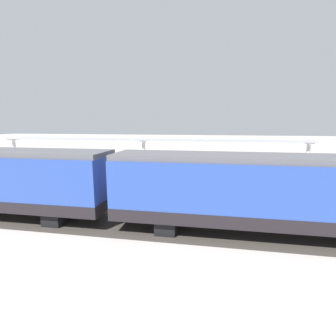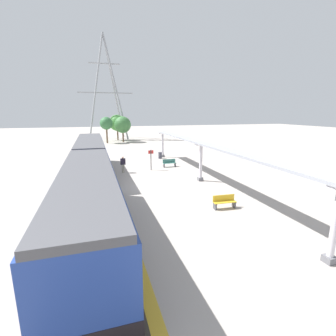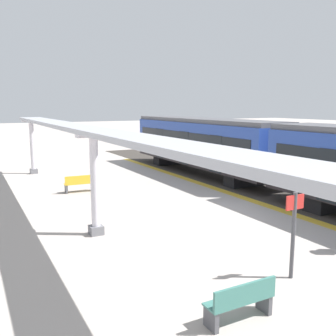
{
  "view_description": "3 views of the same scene",
  "coord_description": "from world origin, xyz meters",
  "px_view_note": "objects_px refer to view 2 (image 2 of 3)",
  "views": [
    {
      "loc": [
        -16.38,
        -5.59,
        4.78
      ],
      "look_at": [
        1.8,
        -2.4,
        1.4
      ],
      "focal_mm": 26.0,
      "sensor_mm": 36.0,
      "label": 1
    },
    {
      "loc": [
        -5.34,
        -19.7,
        6.12
      ],
      "look_at": [
        0.01,
        -2.04,
        1.89
      ],
      "focal_mm": 26.23,
      "sensor_mm": 36.0,
      "label": 2
    },
    {
      "loc": [
        7.3,
        11.91,
        4.27
      ],
      "look_at": [
        0.25,
        -1.32,
        1.79
      ],
      "focal_mm": 40.47,
      "sensor_mm": 36.0,
      "label": 3
    }
  ],
  "objects_px": {
    "train_near_carriage": "(89,204)",
    "passenger_waiting_near_edge": "(123,162)",
    "canopy_pillar_second": "(201,162)",
    "bench_mid_platform": "(224,202)",
    "canopy_pillar_nearest": "(335,224)",
    "canopy_pillar_third": "(163,145)",
    "bench_near_end": "(169,163)",
    "trash_bin": "(160,155)",
    "platform_info_sign": "(151,158)",
    "train_far_carriage": "(91,155)"
  },
  "relations": [
    {
      "from": "canopy_pillar_second",
      "to": "trash_bin",
      "type": "height_order",
      "value": "canopy_pillar_second"
    },
    {
      "from": "canopy_pillar_third",
      "to": "bench_mid_platform",
      "type": "relative_size",
      "value": 2.22
    },
    {
      "from": "canopy_pillar_second",
      "to": "bench_mid_platform",
      "type": "distance_m",
      "value": 6.67
    },
    {
      "from": "canopy_pillar_nearest",
      "to": "canopy_pillar_second",
      "type": "distance_m",
      "value": 13.01
    },
    {
      "from": "canopy_pillar_third",
      "to": "passenger_waiting_near_edge",
      "type": "xyz_separation_m",
      "value": [
        -6.33,
        -7.49,
        -0.66
      ]
    },
    {
      "from": "canopy_pillar_third",
      "to": "bench_near_end",
      "type": "relative_size",
      "value": 2.25
    },
    {
      "from": "train_near_carriage",
      "to": "trash_bin",
      "type": "bearing_deg",
      "value": 65.89
    },
    {
      "from": "canopy_pillar_nearest",
      "to": "platform_info_sign",
      "type": "height_order",
      "value": "canopy_pillar_nearest"
    },
    {
      "from": "canopy_pillar_nearest",
      "to": "canopy_pillar_third",
      "type": "distance_m",
      "value": 25.67
    },
    {
      "from": "bench_near_end",
      "to": "platform_info_sign",
      "type": "distance_m",
      "value": 2.7
    },
    {
      "from": "canopy_pillar_third",
      "to": "canopy_pillar_second",
      "type": "bearing_deg",
      "value": -90.0
    },
    {
      "from": "train_near_carriage",
      "to": "bench_mid_platform",
      "type": "relative_size",
      "value": 8.84
    },
    {
      "from": "train_far_carriage",
      "to": "bench_near_end",
      "type": "xyz_separation_m",
      "value": [
        8.5,
        0.47,
        -1.39
      ]
    },
    {
      "from": "train_near_carriage",
      "to": "canopy_pillar_nearest",
      "type": "distance_m",
      "value": 10.66
    },
    {
      "from": "train_far_carriage",
      "to": "bench_mid_platform",
      "type": "distance_m",
      "value": 14.93
    },
    {
      "from": "canopy_pillar_second",
      "to": "train_near_carriage",
      "type": "bearing_deg",
      "value": -139.42
    },
    {
      "from": "bench_near_end",
      "to": "platform_info_sign",
      "type": "height_order",
      "value": "platform_info_sign"
    },
    {
      "from": "train_near_carriage",
      "to": "canopy_pillar_nearest",
      "type": "height_order",
      "value": "train_near_carriage"
    },
    {
      "from": "canopy_pillar_nearest",
      "to": "canopy_pillar_third",
      "type": "relative_size",
      "value": 1.0
    },
    {
      "from": "canopy_pillar_nearest",
      "to": "passenger_waiting_near_edge",
      "type": "bearing_deg",
      "value": 109.22
    },
    {
      "from": "platform_info_sign",
      "to": "train_near_carriage",
      "type": "bearing_deg",
      "value": -114.38
    },
    {
      "from": "train_near_carriage",
      "to": "canopy_pillar_nearest",
      "type": "bearing_deg",
      "value": -27.38
    },
    {
      "from": "bench_mid_platform",
      "to": "platform_info_sign",
      "type": "distance_m",
      "value": 12.1
    },
    {
      "from": "canopy_pillar_nearest",
      "to": "canopy_pillar_second",
      "type": "height_order",
      "value": "same"
    },
    {
      "from": "train_far_carriage",
      "to": "canopy_pillar_nearest",
      "type": "relative_size",
      "value": 3.98
    },
    {
      "from": "platform_info_sign",
      "to": "canopy_pillar_nearest",
      "type": "bearing_deg",
      "value": -79.78
    },
    {
      "from": "bench_mid_platform",
      "to": "trash_bin",
      "type": "distance_m",
      "value": 17.96
    },
    {
      "from": "platform_info_sign",
      "to": "passenger_waiting_near_edge",
      "type": "height_order",
      "value": "platform_info_sign"
    },
    {
      "from": "canopy_pillar_third",
      "to": "trash_bin",
      "type": "bearing_deg",
      "value": -121.02
    },
    {
      "from": "canopy_pillar_third",
      "to": "passenger_waiting_near_edge",
      "type": "distance_m",
      "value": 9.83
    },
    {
      "from": "train_near_carriage",
      "to": "canopy_pillar_nearest",
      "type": "relative_size",
      "value": 3.98
    },
    {
      "from": "train_near_carriage",
      "to": "passenger_waiting_near_edge",
      "type": "xyz_separation_m",
      "value": [
        3.13,
        13.27,
        -0.77
      ]
    },
    {
      "from": "trash_bin",
      "to": "passenger_waiting_near_edge",
      "type": "xyz_separation_m",
      "value": [
        -5.65,
        -6.36,
        0.62
      ]
    },
    {
      "from": "bench_mid_platform",
      "to": "train_near_carriage",
      "type": "bearing_deg",
      "value": -168.55
    },
    {
      "from": "canopy_pillar_nearest",
      "to": "passenger_waiting_near_edge",
      "type": "relative_size",
      "value": 2.0
    },
    {
      "from": "canopy_pillar_second",
      "to": "platform_info_sign",
      "type": "bearing_deg",
      "value": 121.44
    },
    {
      "from": "canopy_pillar_second",
      "to": "bench_mid_platform",
      "type": "bearing_deg",
      "value": -100.56
    },
    {
      "from": "canopy_pillar_third",
      "to": "bench_mid_platform",
      "type": "bearing_deg",
      "value": -93.6
    },
    {
      "from": "train_near_carriage",
      "to": "train_far_carriage",
      "type": "bearing_deg",
      "value": 90.0
    },
    {
      "from": "train_far_carriage",
      "to": "platform_info_sign",
      "type": "xyz_separation_m",
      "value": [
        6.14,
        -0.49,
        -0.5
      ]
    },
    {
      "from": "bench_near_end",
      "to": "passenger_waiting_near_edge",
      "type": "height_order",
      "value": "passenger_waiting_near_edge"
    },
    {
      "from": "bench_mid_platform",
      "to": "passenger_waiting_near_edge",
      "type": "distance_m",
      "value": 12.7
    },
    {
      "from": "canopy_pillar_second",
      "to": "platform_info_sign",
      "type": "relative_size",
      "value": 1.54
    },
    {
      "from": "canopy_pillar_nearest",
      "to": "passenger_waiting_near_edge",
      "type": "height_order",
      "value": "canopy_pillar_nearest"
    },
    {
      "from": "bench_mid_platform",
      "to": "passenger_waiting_near_edge",
      "type": "height_order",
      "value": "passenger_waiting_near_edge"
    },
    {
      "from": "canopy_pillar_second",
      "to": "canopy_pillar_third",
      "type": "xyz_separation_m",
      "value": [
        0.0,
        12.66,
        0.0
      ]
    },
    {
      "from": "canopy_pillar_second",
      "to": "platform_info_sign",
      "type": "distance_m",
      "value": 6.39
    },
    {
      "from": "canopy_pillar_third",
      "to": "platform_info_sign",
      "type": "xyz_separation_m",
      "value": [
        -3.33,
        -7.22,
        -0.39
      ]
    },
    {
      "from": "train_near_carriage",
      "to": "canopy_pillar_third",
      "type": "bearing_deg",
      "value": 65.49
    },
    {
      "from": "train_near_carriage",
      "to": "canopy_pillar_third",
      "type": "distance_m",
      "value": 22.82
    }
  ]
}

